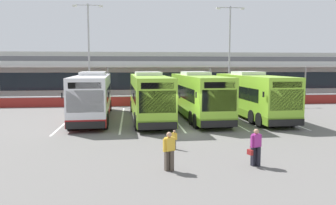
# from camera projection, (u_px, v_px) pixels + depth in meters

# --- Properties ---
(ground_plane) EXTENTS (200.00, 200.00, 0.00)m
(ground_plane) POSITION_uv_depth(u_px,v_px,m) (185.00, 132.00, 21.91)
(ground_plane) COLOR #605E5B
(terminal_building) EXTENTS (70.00, 13.00, 6.00)m
(terminal_building) POSITION_uv_depth(u_px,v_px,m) (155.00, 74.00, 48.16)
(terminal_building) COLOR silver
(terminal_building) RESTS_ON ground
(red_barrier_wall) EXTENTS (60.00, 0.40, 1.10)m
(red_barrier_wall) POSITION_uv_depth(u_px,v_px,m) (163.00, 100.00, 36.17)
(red_barrier_wall) COLOR maroon
(red_barrier_wall) RESTS_ON ground
(coach_bus_leftmost) EXTENTS (3.20, 12.22, 3.78)m
(coach_bus_leftmost) POSITION_uv_depth(u_px,v_px,m) (93.00, 97.00, 27.09)
(coach_bus_leftmost) COLOR silver
(coach_bus_leftmost) RESTS_ON ground
(coach_bus_left_centre) EXTENTS (3.20, 12.22, 3.78)m
(coach_bus_left_centre) POSITION_uv_depth(u_px,v_px,m) (149.00, 97.00, 26.82)
(coach_bus_left_centre) COLOR #8CC633
(coach_bus_left_centre) RESTS_ON ground
(coach_bus_centre) EXTENTS (3.20, 12.22, 3.78)m
(coach_bus_centre) POSITION_uv_depth(u_px,v_px,m) (198.00, 96.00, 27.56)
(coach_bus_centre) COLOR #8CC633
(coach_bus_centre) RESTS_ON ground
(coach_bus_right_centre) EXTENTS (3.20, 12.22, 3.78)m
(coach_bus_right_centre) POSITION_uv_depth(u_px,v_px,m) (251.00, 96.00, 28.00)
(coach_bus_right_centre) COLOR #8CC633
(coach_bus_right_centre) RESTS_ON ground
(bay_stripe_far_west) EXTENTS (0.14, 13.00, 0.01)m
(bay_stripe_far_west) POSITION_uv_depth(u_px,v_px,m) (69.00, 119.00, 26.92)
(bay_stripe_far_west) COLOR silver
(bay_stripe_far_west) RESTS_ON ground
(bay_stripe_west) EXTENTS (0.14, 13.00, 0.01)m
(bay_stripe_west) POSITION_uv_depth(u_px,v_px,m) (122.00, 118.00, 27.38)
(bay_stripe_west) COLOR silver
(bay_stripe_west) RESTS_ON ground
(bay_stripe_mid_west) EXTENTS (0.14, 13.00, 0.01)m
(bay_stripe_mid_west) POSITION_uv_depth(u_px,v_px,m) (173.00, 118.00, 27.84)
(bay_stripe_mid_west) COLOR silver
(bay_stripe_mid_west) RESTS_ON ground
(bay_stripe_centre) EXTENTS (0.14, 13.00, 0.01)m
(bay_stripe_centre) POSITION_uv_depth(u_px,v_px,m) (223.00, 117.00, 28.30)
(bay_stripe_centre) COLOR silver
(bay_stripe_centre) RESTS_ON ground
(bay_stripe_mid_east) EXTENTS (0.14, 13.00, 0.01)m
(bay_stripe_mid_east) POSITION_uv_depth(u_px,v_px,m) (271.00, 116.00, 28.75)
(bay_stripe_mid_east) COLOR silver
(bay_stripe_mid_east) RESTS_ON ground
(pedestrian_with_handbag) EXTENTS (0.65, 0.39, 1.62)m
(pedestrian_with_handbag) POSITION_uv_depth(u_px,v_px,m) (255.00, 146.00, 14.38)
(pedestrian_with_handbag) COLOR black
(pedestrian_with_handbag) RESTS_ON ground
(pedestrian_in_dark_coat) EXTENTS (0.53, 0.34, 1.62)m
(pedestrian_in_dark_coat) POSITION_uv_depth(u_px,v_px,m) (169.00, 150.00, 13.71)
(pedestrian_in_dark_coat) COLOR #4C4238
(pedestrian_in_dark_coat) RESTS_ON ground
(pedestrian_child) EXTENTS (0.28, 0.27, 1.00)m
(pedestrian_child) POSITION_uv_depth(u_px,v_px,m) (174.00, 139.00, 17.28)
(pedestrian_child) COLOR #33333D
(pedestrian_child) RESTS_ON ground
(lamp_post_west) EXTENTS (3.24, 0.28, 11.00)m
(lamp_post_west) POSITION_uv_depth(u_px,v_px,m) (89.00, 47.00, 37.15)
(lamp_post_west) COLOR #9E9EA3
(lamp_post_west) RESTS_ON ground
(lamp_post_centre) EXTENTS (3.24, 0.28, 11.00)m
(lamp_post_centre) POSITION_uv_depth(u_px,v_px,m) (230.00, 48.00, 38.71)
(lamp_post_centre) COLOR #9E9EA3
(lamp_post_centre) RESTS_ON ground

